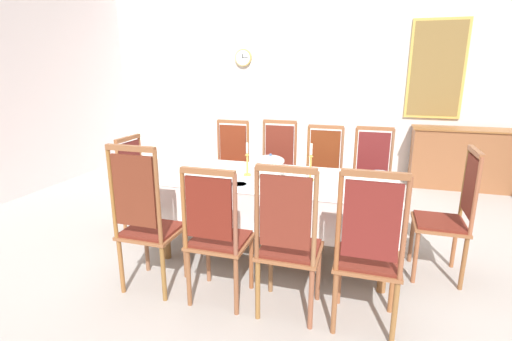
% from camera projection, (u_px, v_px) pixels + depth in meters
% --- Properties ---
extents(ground, '(7.68, 6.58, 0.04)m').
position_uv_depth(ground, '(272.00, 262.00, 3.59)').
color(ground, '#B5AEA9').
extents(back_wall, '(7.68, 0.08, 3.34)m').
position_uv_depth(back_wall, '(325.00, 73.00, 6.22)').
color(back_wall, silver).
rests_on(back_wall, ground).
extents(dining_table, '(2.15, 1.02, 0.76)m').
position_uv_depth(dining_table, '(278.00, 186.00, 3.56)').
color(dining_table, brown).
rests_on(dining_table, ground).
extents(tablecloth, '(2.17, 1.04, 0.37)m').
position_uv_depth(tablecloth, '(278.00, 188.00, 3.56)').
color(tablecloth, white).
rests_on(tablecloth, dining_table).
extents(chair_south_a, '(0.44, 0.42, 1.22)m').
position_uv_depth(chair_south_a, '(146.00, 220.00, 2.96)').
color(chair_south_a, brown).
rests_on(chair_south_a, ground).
extents(chair_north_a, '(0.44, 0.42, 1.14)m').
position_uv_depth(chair_north_a, '(230.00, 167.00, 4.67)').
color(chair_north_a, brown).
rests_on(chair_north_a, ground).
extents(chair_south_b, '(0.44, 0.42, 1.10)m').
position_uv_depth(chair_south_b, '(217.00, 234.00, 2.81)').
color(chair_south_b, '#91593B').
rests_on(chair_south_b, ground).
extents(chair_north_b, '(0.44, 0.42, 1.16)m').
position_uv_depth(chair_north_b, '(277.00, 170.00, 4.50)').
color(chair_north_b, '#96603D').
rests_on(chair_north_b, ground).
extents(chair_south_c, '(0.44, 0.42, 1.16)m').
position_uv_depth(chair_south_c, '(288.00, 241.00, 2.65)').
color(chair_south_c, brown).
rests_on(chair_south_c, ground).
extents(chair_north_c, '(0.44, 0.42, 1.13)m').
position_uv_depth(chair_north_c, '(323.00, 174.00, 4.35)').
color(chair_north_c, brown).
rests_on(chair_north_c, ground).
extents(chair_south_d, '(0.44, 0.42, 1.17)m').
position_uv_depth(chair_south_d, '(368.00, 251.00, 2.50)').
color(chair_south_d, '#9A5938').
rests_on(chair_south_d, ground).
extents(chair_north_d, '(0.44, 0.42, 1.13)m').
position_uv_depth(chair_north_d, '(371.00, 178.00, 4.20)').
color(chair_north_d, brown).
rests_on(chair_north_d, ground).
extents(chair_head_west, '(0.42, 0.44, 1.07)m').
position_uv_depth(chair_head_west, '(142.00, 185.00, 4.01)').
color(chair_head_west, brown).
rests_on(chair_head_west, ground).
extents(chair_head_east, '(0.42, 0.44, 1.14)m').
position_uv_depth(chair_head_east, '(450.00, 213.00, 3.17)').
color(chair_head_east, '#985838').
rests_on(chair_head_east, ground).
extents(soup_tureen, '(0.29, 0.29, 0.23)m').
position_uv_depth(soup_tureen, '(270.00, 166.00, 3.53)').
color(soup_tureen, white).
rests_on(soup_tureen, tablecloth).
extents(candlestick_west, '(0.07, 0.07, 0.32)m').
position_uv_depth(candlestick_west, '(247.00, 163.00, 3.59)').
color(candlestick_west, gold).
rests_on(candlestick_west, tablecloth).
extents(candlestick_east, '(0.07, 0.07, 0.35)m').
position_uv_depth(candlestick_east, '(311.00, 166.00, 3.42)').
color(candlestick_east, gold).
rests_on(candlestick_east, tablecloth).
extents(bowl_near_left, '(0.16, 0.16, 0.03)m').
position_uv_depth(bowl_near_left, '(380.00, 173.00, 3.63)').
color(bowl_near_left, white).
rests_on(bowl_near_left, tablecloth).
extents(bowl_near_right, '(0.16, 0.16, 0.04)m').
position_uv_depth(bowl_near_right, '(239.00, 186.00, 3.23)').
color(bowl_near_right, white).
rests_on(bowl_near_right, tablecloth).
extents(spoon_primary, '(0.03, 0.18, 0.01)m').
position_uv_depth(spoon_primary, '(392.00, 175.00, 3.63)').
color(spoon_primary, gold).
rests_on(spoon_primary, tablecloth).
extents(spoon_secondary, '(0.04, 0.18, 0.01)m').
position_uv_depth(spoon_secondary, '(228.00, 186.00, 3.29)').
color(spoon_secondary, gold).
rests_on(spoon_secondary, tablecloth).
extents(sideboard, '(1.44, 0.48, 0.90)m').
position_uv_depth(sideboard, '(461.00, 158.00, 5.65)').
color(sideboard, brown).
rests_on(sideboard, ground).
extents(mounted_clock, '(0.28, 0.06, 0.28)m').
position_uv_depth(mounted_clock, '(243.00, 58.00, 6.48)').
color(mounted_clock, '#D1B251').
extents(framed_painting, '(0.80, 0.05, 1.46)m').
position_uv_depth(framed_painting, '(437.00, 69.00, 5.67)').
color(framed_painting, '#D1B251').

